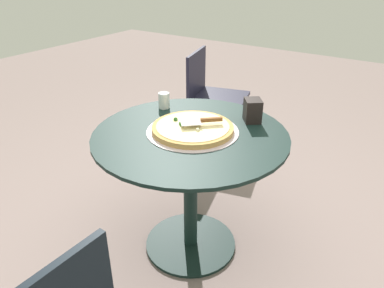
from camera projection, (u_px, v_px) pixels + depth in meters
The scene contains 7 objects.
ground_plane at pixel (191, 244), 2.14m from camera, with size 10.00×10.00×0.00m, color gray.
patio_table at pixel (190, 167), 1.90m from camera, with size 0.98×0.98×0.73m.
pizza_on_tray at pixel (192, 128), 1.82m from camera, with size 0.46×0.46×0.05m.
pizza_server at pixel (202, 121), 1.80m from camera, with size 0.18×0.19×0.02m.
drinking_cup at pixel (164, 100), 2.08m from camera, with size 0.06×0.06×0.09m, color silver.
napkin_dispenser at pixel (253, 110), 1.91m from camera, with size 0.10×0.08×0.12m, color black.
patio_chair_far at pixel (211, 91), 3.06m from camera, with size 0.54×0.54×0.82m.
Camera 1 is at (1.35, 0.91, 1.52)m, focal length 33.92 mm.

